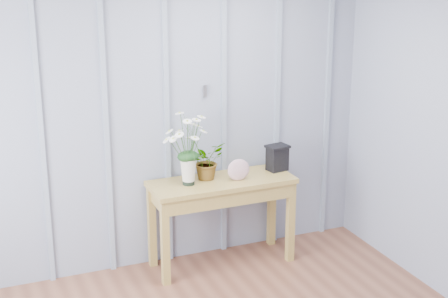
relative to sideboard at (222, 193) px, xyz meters
name	(u,v)px	position (x,y,z in m)	size (l,w,h in m)	color
room_shell	(192,55)	(-0.63, -1.08, 1.35)	(4.00, 4.50, 2.50)	#8991A8
sideboard	(222,193)	(0.00, 0.00, 0.00)	(1.20, 0.45, 0.75)	olive
daisy_vase	(188,139)	(-0.29, 0.00, 0.50)	(0.43, 0.33, 0.61)	black
spider_plant	(207,161)	(-0.10, 0.08, 0.27)	(0.28, 0.24, 0.31)	#143616
felt_disc_vessel	(239,170)	(0.12, -0.07, 0.21)	(0.18, 0.05, 0.18)	#924E71
carved_box	(277,158)	(0.53, 0.04, 0.23)	(0.20, 0.17, 0.22)	black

